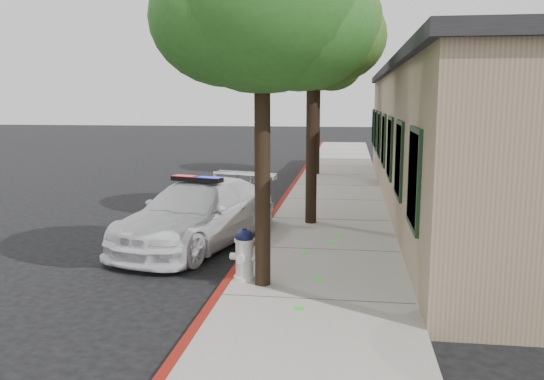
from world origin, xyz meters
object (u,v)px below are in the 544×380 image
Objects in this scene: clapboard_building at (507,138)px; police_car at (198,213)px; street_tree_far at (318,60)px; street_tree_mid at (314,28)px; street_tree_near at (262,14)px; fire_hydrant at (244,254)px.

police_car is at bearing -145.31° from clapboard_building.
police_car is at bearing -99.63° from street_tree_far.
street_tree_mid is at bearing 57.21° from police_car.
street_tree_far is (0.02, 14.47, 0.27)m from street_tree_near.
street_tree_near is at bearing -39.96° from police_car.
street_tree_mid is (-5.52, -3.43, 2.82)m from clapboard_building.
clapboard_building reaches higher than fire_hydrant.
street_tree_near reaches higher than police_car.
street_tree_far is at bearing 134.56° from clapboard_building.
street_tree_mid reaches higher than police_car.
street_tree_near is 14.47m from street_tree_far.
street_tree_far reaches higher than fire_hydrant.
street_tree_mid is at bearing -87.32° from street_tree_far.
street_tree_far is (0.38, 14.25, 4.23)m from fire_hydrant.
street_tree_far is (1.96, 11.54, 4.11)m from police_car.
fire_hydrant is 0.15× the size of street_tree_near.
street_tree_far is (-0.44, 9.48, -0.11)m from street_tree_mid.
clapboard_building is at bearing 31.84° from street_tree_mid.
street_tree_far is at bearing 89.91° from street_tree_near.
street_tree_far is at bearing 97.02° from police_car.
police_car is 5.86× the size of fire_hydrant.
street_tree_mid reaches higher than clapboard_building.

